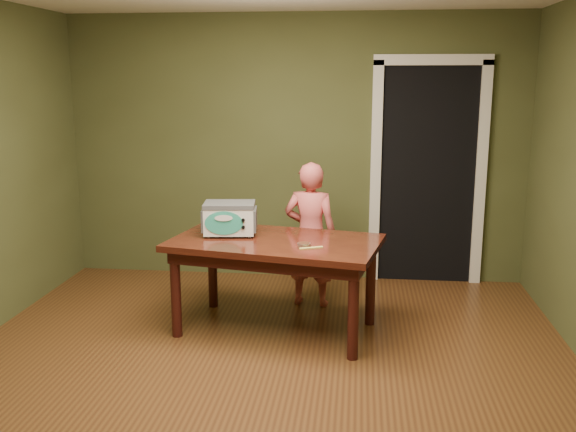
% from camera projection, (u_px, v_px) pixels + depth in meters
% --- Properties ---
extents(floor, '(5.00, 5.00, 0.00)m').
position_uv_depth(floor, '(255.00, 391.00, 4.16)').
color(floor, brown).
rests_on(floor, ground).
extents(room_shell, '(4.52, 5.02, 2.61)m').
position_uv_depth(room_shell, '(252.00, 127.00, 3.80)').
color(room_shell, '#4A522C').
rests_on(room_shell, ground).
extents(doorway, '(1.10, 0.66, 2.25)m').
position_uv_depth(doorway, '(425.00, 171.00, 6.50)').
color(doorway, black).
rests_on(doorway, ground).
extents(dining_table, '(1.74, 1.19, 0.75)m').
position_uv_depth(dining_table, '(275.00, 252.00, 5.03)').
color(dining_table, '#35120C').
rests_on(dining_table, floor).
extents(toy_oven, '(0.46, 0.33, 0.26)m').
position_uv_depth(toy_oven, '(230.00, 217.00, 5.14)').
color(toy_oven, '#4C4F54').
rests_on(toy_oven, dining_table).
extents(baking_pan, '(0.10, 0.10, 0.02)m').
position_uv_depth(baking_pan, '(304.00, 244.00, 4.83)').
color(baking_pan, silver).
rests_on(baking_pan, dining_table).
extents(spatula, '(0.18, 0.09, 0.01)m').
position_uv_depth(spatula, '(311.00, 248.00, 4.76)').
color(spatula, '#FFF16E').
rests_on(spatula, dining_table).
extents(child, '(0.50, 0.37, 1.28)m').
position_uv_depth(child, '(310.00, 234.00, 5.63)').
color(child, '#D85A58').
rests_on(child, floor).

